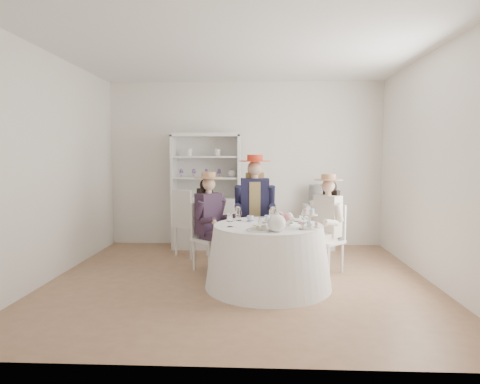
{
  "coord_description": "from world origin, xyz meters",
  "views": [
    {
      "loc": [
        0.21,
        -4.68,
        1.47
      ],
      "look_at": [
        0.0,
        0.1,
        1.05
      ],
      "focal_mm": 30.0,
      "sensor_mm": 36.0,
      "label": 1
    }
  ],
  "objects": [
    {
      "name": "ground",
      "position": [
        0.0,
        0.0,
        0.0
      ],
      "size": [
        4.5,
        4.5,
        0.0
      ],
      "primitive_type": "plane",
      "color": "#886044",
      "rests_on": "ground"
    },
    {
      "name": "ceiling",
      "position": [
        0.0,
        0.0,
        2.7
      ],
      "size": [
        4.5,
        4.5,
        0.0
      ],
      "primitive_type": "plane",
      "rotation": [
        3.14,
        0.0,
        0.0
      ],
      "color": "white",
      "rests_on": "wall_back"
    },
    {
      "name": "wall_back",
      "position": [
        0.0,
        2.0,
        1.35
      ],
      "size": [
        4.5,
        0.0,
        4.5
      ],
      "primitive_type": "plane",
      "rotation": [
        1.57,
        0.0,
        0.0
      ],
      "color": "white",
      "rests_on": "ground"
    },
    {
      "name": "wall_front",
      "position": [
        0.0,
        -2.0,
        1.35
      ],
      "size": [
        4.5,
        0.0,
        4.5
      ],
      "primitive_type": "plane",
      "rotation": [
        -1.57,
        0.0,
        0.0
      ],
      "color": "white",
      "rests_on": "ground"
    },
    {
      "name": "wall_left",
      "position": [
        -2.25,
        0.0,
        1.35
      ],
      "size": [
        0.0,
        4.5,
        4.5
      ],
      "primitive_type": "plane",
      "rotation": [
        1.57,
        0.0,
        1.57
      ],
      "color": "white",
      "rests_on": "ground"
    },
    {
      "name": "wall_right",
      "position": [
        2.25,
        0.0,
        1.35
      ],
      "size": [
        0.0,
        4.5,
        4.5
      ],
      "primitive_type": "plane",
      "rotation": [
        1.57,
        0.0,
        -1.57
      ],
      "color": "white",
      "rests_on": "ground"
    },
    {
      "name": "tea_table",
      "position": [
        0.33,
        -0.2,
        0.35
      ],
      "size": [
        1.43,
        1.43,
        0.71
      ],
      "rotation": [
        0.0,
        0.0,
        0.11
      ],
      "color": "white",
      "rests_on": "ground"
    },
    {
      "name": "hutch",
      "position": [
        -0.61,
        1.72,
        0.65
      ],
      "size": [
        1.1,
        0.45,
        1.84
      ],
      "rotation": [
        0.0,
        0.0,
        -0.03
      ],
      "color": "silver",
      "rests_on": "ground"
    },
    {
      "name": "side_table",
      "position": [
        1.19,
        1.75,
        0.35
      ],
      "size": [
        0.47,
        0.47,
        0.7
      ],
      "primitive_type": "cube",
      "rotation": [
        0.0,
        0.0,
        0.04
      ],
      "color": "silver",
      "rests_on": "ground"
    },
    {
      "name": "hatbox",
      "position": [
        1.19,
        1.75,
        0.86
      ],
      "size": [
        0.36,
        0.36,
        0.32
      ],
      "primitive_type": "cylinder",
      "rotation": [
        0.0,
        0.0,
        -0.15
      ],
      "color": "black",
      "rests_on": "side_table"
    },
    {
      "name": "guest_left",
      "position": [
        -0.4,
        0.39,
        0.72
      ],
      "size": [
        0.55,
        0.53,
        1.28
      ],
      "rotation": [
        0.0,
        0.0,
        0.85
      ],
      "color": "silver",
      "rests_on": "ground"
    },
    {
      "name": "guest_mid",
      "position": [
        0.17,
        0.73,
        0.85
      ],
      "size": [
        0.54,
        0.57,
        1.5
      ],
      "rotation": [
        0.0,
        0.0,
        0.02
      ],
      "color": "silver",
      "rests_on": "ground"
    },
    {
      "name": "guest_right",
      "position": [
        1.08,
        0.37,
        0.71
      ],
      "size": [
        0.53,
        0.53,
        1.26
      ],
      "rotation": [
        0.0,
        0.0,
        -0.8
      ],
      "color": "silver",
      "rests_on": "ground"
    },
    {
      "name": "spare_chair",
      "position": [
        -0.81,
        1.1,
        0.54
      ],
      "size": [
        0.58,
        0.58,
        1.0
      ],
      "rotation": [
        0.0,
        0.0,
        2.48
      ],
      "color": "silver",
      "rests_on": "ground"
    },
    {
      "name": "teacup_a",
      "position": [
        0.13,
        0.01,
        0.74
      ],
      "size": [
        0.1,
        0.1,
        0.06
      ],
      "primitive_type": "imported",
      "rotation": [
        0.0,
        0.0,
        -0.33
      ],
      "color": "white",
      "rests_on": "tea_table"
    },
    {
      "name": "teacup_b",
      "position": [
        0.33,
        0.05,
        0.74
      ],
      "size": [
        0.08,
        0.08,
        0.06
      ],
      "primitive_type": "imported",
      "rotation": [
        0.0,
        0.0,
        -0.16
      ],
      "color": "white",
      "rests_on": "tea_table"
    },
    {
      "name": "teacup_c",
      "position": [
        0.58,
        -0.04,
        0.74
      ],
      "size": [
        0.08,
        0.08,
        0.06
      ],
      "primitive_type": "imported",
      "rotation": [
        0.0,
        0.0,
        -0.02
      ],
      "color": "white",
      "rests_on": "tea_table"
    },
    {
      "name": "flower_bowl",
      "position": [
        0.53,
        -0.19,
        0.73
      ],
      "size": [
        0.24,
        0.24,
        0.05
      ],
      "primitive_type": "imported",
      "rotation": [
        0.0,
        0.0,
        0.21
      ],
      "color": "white",
      "rests_on": "tea_table"
    },
    {
      "name": "flower_arrangement",
      "position": [
        0.53,
        -0.28,
        0.8
      ],
      "size": [
        0.2,
        0.2,
        0.07
      ],
      "rotation": [
        0.0,
        0.0,
        0.29
      ],
      "color": "#D1687B",
      "rests_on": "tea_table"
    },
    {
      "name": "table_teapot",
      "position": [
        0.41,
        -0.62,
        0.79
      ],
      "size": [
        0.27,
        0.19,
        0.2
      ],
      "rotation": [
        0.0,
        0.0,
        0.43
      ],
      "color": "white",
      "rests_on": "tea_table"
    },
    {
      "name": "sandwich_plate",
      "position": [
        0.22,
        -0.57,
        0.72
      ],
      "size": [
        0.25,
        0.25,
        0.06
      ],
      "rotation": [
        0.0,
        0.0,
        -0.26
      ],
      "color": "white",
      "rests_on": "tea_table"
    },
    {
      "name": "cupcake_stand",
      "position": [
        0.77,
        -0.43,
        0.78
      ],
      "size": [
        0.22,
        0.22,
        0.21
      ],
      "rotation": [
        0.0,
        0.0,
        0.04
      ],
      "color": "white",
      "rests_on": "tea_table"
    },
    {
      "name": "stemware_set",
      "position": [
        0.33,
        -0.2,
        0.78
      ],
      "size": [
        0.92,
        0.96,
        0.15
      ],
      "color": "white",
      "rests_on": "tea_table"
    }
  ]
}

